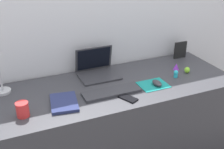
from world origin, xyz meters
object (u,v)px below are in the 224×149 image
(picture_frame, at_px, (180,50))
(desk_lamp, at_px, (0,75))
(coffee_mug, at_px, (23,109))
(keyboard, at_px, (112,92))
(laptop, at_px, (97,68))
(cell_phone, at_px, (128,98))
(toy_figurine_cyan, at_px, (176,74))
(mouse, at_px, (157,83))
(toy_figurine_lime, at_px, (187,70))
(notebook_pad, at_px, (64,102))
(toy_figurine_purple, at_px, (176,67))

(picture_frame, bearing_deg, desk_lamp, -176.93)
(coffee_mug, bearing_deg, keyboard, 4.51)
(picture_frame, bearing_deg, laptop, -177.31)
(cell_phone, height_order, toy_figurine_cyan, toy_figurine_cyan)
(keyboard, height_order, cell_phone, keyboard)
(mouse, bearing_deg, toy_figurine_cyan, 16.82)
(picture_frame, height_order, toy_figurine_lime, picture_frame)
(picture_frame, bearing_deg, notebook_pad, -162.61)
(cell_phone, bearing_deg, toy_figurine_purple, -0.58)
(keyboard, xyz_separation_m, cell_phone, (0.07, -0.11, -0.01))
(cell_phone, bearing_deg, desk_lamp, 127.46)
(keyboard, distance_m, picture_frame, 0.89)
(notebook_pad, bearing_deg, cell_phone, -5.83)
(keyboard, bearing_deg, laptop, 88.41)
(desk_lamp, distance_m, picture_frame, 1.52)
(laptop, bearing_deg, toy_figurine_lime, -20.14)
(desk_lamp, distance_m, toy_figurine_lime, 1.40)
(notebook_pad, height_order, picture_frame, picture_frame)
(notebook_pad, bearing_deg, laptop, 51.53)
(picture_frame, xyz_separation_m, toy_figurine_cyan, (-0.26, -0.32, -0.04))
(mouse, relative_size, cell_phone, 0.75)
(toy_figurine_lime, bearing_deg, cell_phone, -163.53)
(picture_frame, relative_size, toy_figurine_purple, 2.80)
(mouse, distance_m, coffee_mug, 0.95)
(keyboard, distance_m, mouse, 0.35)
(coffee_mug, xyz_separation_m, toy_figurine_lime, (1.29, 0.12, -0.02))
(laptop, relative_size, mouse, 3.12)
(desk_lamp, height_order, toy_figurine_purple, desk_lamp)
(keyboard, height_order, picture_frame, picture_frame)
(keyboard, bearing_deg, picture_frame, 23.52)
(mouse, distance_m, notebook_pad, 0.69)
(laptop, xyz_separation_m, picture_frame, (0.81, 0.04, 0.02))
(toy_figurine_cyan, bearing_deg, laptop, 152.81)
(toy_figurine_cyan, bearing_deg, picture_frame, 50.68)
(mouse, xyz_separation_m, cell_phone, (-0.28, -0.09, -0.02))
(laptop, distance_m, toy_figurine_purple, 0.65)
(desk_lamp, bearing_deg, keyboard, -21.52)
(coffee_mug, height_order, toy_figurine_purple, coffee_mug)
(keyboard, height_order, coffee_mug, coffee_mug)
(cell_phone, bearing_deg, toy_figurine_cyan, -8.62)
(laptop, xyz_separation_m, mouse, (0.34, -0.34, -0.03))
(toy_figurine_purple, bearing_deg, notebook_pad, -170.62)
(picture_frame, relative_size, toy_figurine_lime, 3.09)
(cell_phone, height_order, desk_lamp, desk_lamp)
(notebook_pad, bearing_deg, keyboard, 9.78)
(coffee_mug, bearing_deg, picture_frame, 15.86)
(mouse, relative_size, toy_figurine_cyan, 1.62)
(keyboard, bearing_deg, toy_figurine_purple, 13.60)
(desk_lamp, xyz_separation_m, notebook_pad, (0.36, -0.28, -0.14))
(picture_frame, bearing_deg, keyboard, -156.48)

